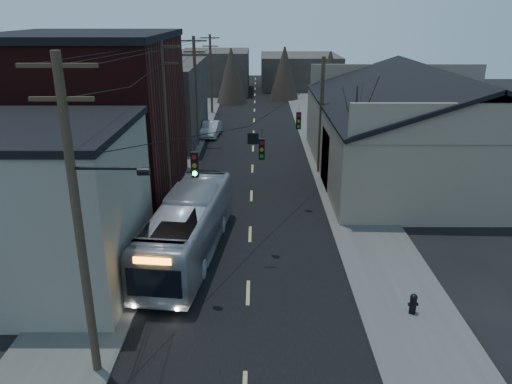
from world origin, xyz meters
TOP-DOWN VIEW (x-y plane):
  - road_surface at (0.00, 30.00)m, footprint 9.00×110.00m
  - sidewalk_left at (-6.50, 30.00)m, footprint 4.00×110.00m
  - sidewalk_right at (6.50, 30.00)m, footprint 4.00×110.00m
  - building_clapboard at (-9.00, 9.00)m, footprint 8.00×8.00m
  - building_brick at (-10.00, 20.00)m, footprint 10.00×12.00m
  - building_left_far at (-9.50, 36.00)m, footprint 9.00×14.00m
  - warehouse at (13.00, 25.00)m, footprint 16.16×20.60m
  - building_far_left at (-6.00, 65.00)m, footprint 10.00×12.00m
  - building_far_right at (7.00, 70.00)m, footprint 12.00×14.00m
  - bare_tree at (6.50, 20.00)m, footprint 0.40×0.40m
  - utility_lines at (-3.11, 24.14)m, footprint 11.24×45.28m
  - bus at (-3.00, 11.48)m, footprint 3.77×11.15m
  - parked_car at (-4.13, 36.63)m, footprint 1.82×4.44m
  - fire_hydrant at (6.60, 6.33)m, footprint 0.40×0.29m

SIDE VIEW (x-z plane):
  - road_surface at x=0.00m, z-range 0.00..0.02m
  - sidewalk_left at x=-6.50m, z-range 0.00..0.12m
  - sidewalk_right at x=6.50m, z-range 0.00..0.12m
  - fire_hydrant at x=6.60m, z-range 0.15..1.01m
  - parked_car at x=-4.13m, z-range 0.00..1.43m
  - bus at x=-3.00m, z-range 0.00..3.05m
  - building_far_right at x=7.00m, z-range 0.00..5.00m
  - warehouse at x=13.00m, z-range -1.17..6.56m
  - building_far_left at x=-6.00m, z-range 0.00..6.00m
  - building_clapboard at x=-9.00m, z-range 0.00..7.00m
  - building_left_far at x=-9.50m, z-range 0.00..7.00m
  - bare_tree at x=6.50m, z-range 0.00..7.20m
  - utility_lines at x=-3.11m, z-range -0.30..10.20m
  - building_brick at x=-10.00m, z-range 0.00..10.00m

